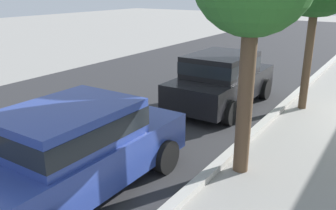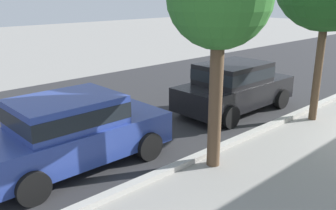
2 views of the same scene
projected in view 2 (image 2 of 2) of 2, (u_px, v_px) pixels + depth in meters
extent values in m
cube|color=#2D2D30|center=(188.00, 88.00, 14.28)|extent=(60.00, 9.00, 0.01)
cube|color=#B2AFA8|center=(296.00, 114.00, 11.04)|extent=(60.00, 0.20, 0.12)
cylinder|color=brown|center=(215.00, 103.00, 7.53)|extent=(0.28, 0.28, 2.82)
cylinder|color=brown|center=(318.00, 70.00, 10.36)|extent=(0.22, 0.22, 2.99)
cube|color=navy|center=(75.00, 139.00, 7.74)|extent=(4.10, 1.70, 0.70)
cube|color=navy|center=(66.00, 112.00, 7.45)|extent=(2.13, 1.56, 0.60)
cube|color=black|center=(66.00, 112.00, 7.45)|extent=(2.14, 1.58, 0.33)
cylinder|color=black|center=(106.00, 126.00, 9.29)|extent=(0.64, 0.22, 0.64)
cylinder|color=black|center=(149.00, 146.00, 8.10)|extent=(0.64, 0.22, 0.64)
cylinder|color=black|center=(33.00, 188.00, 6.37)|extent=(0.64, 0.22, 0.64)
cube|color=black|center=(235.00, 92.00, 11.37)|extent=(4.10, 1.70, 0.70)
cube|color=black|center=(233.00, 73.00, 11.08)|extent=(2.13, 1.56, 0.60)
cube|color=black|center=(233.00, 73.00, 11.08)|extent=(2.14, 1.58, 0.33)
cylinder|color=black|center=(238.00, 89.00, 12.92)|extent=(0.64, 0.22, 0.64)
cylinder|color=black|center=(281.00, 99.00, 11.73)|extent=(0.64, 0.22, 0.64)
cylinder|color=black|center=(186.00, 104.00, 11.19)|extent=(0.64, 0.22, 0.64)
cylinder|color=black|center=(230.00, 117.00, 10.00)|extent=(0.64, 0.22, 0.64)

